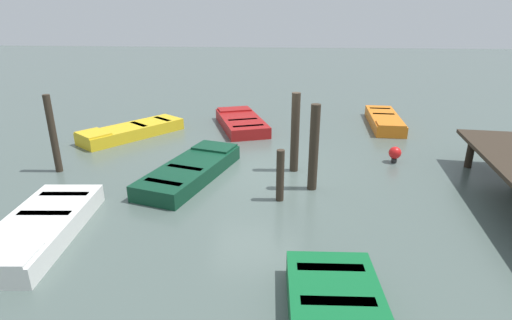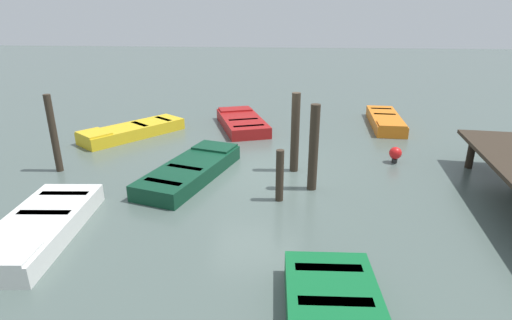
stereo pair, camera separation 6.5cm
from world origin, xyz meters
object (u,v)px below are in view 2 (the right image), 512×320
at_px(rowboat_white, 38,227).
at_px(rowboat_dark_green, 191,170).
at_px(rowboat_orange, 385,120).
at_px(mooring_piling_mid_right, 295,133).
at_px(rowboat_red, 242,122).
at_px(mooring_piling_near_left, 314,148).
at_px(mooring_piling_near_right, 54,134).
at_px(mooring_piling_center, 280,176).
at_px(marker_buoy, 395,153).
at_px(rowboat_yellow, 132,131).

bearing_deg(rowboat_white, rowboat_dark_green, 140.61).
height_order(rowboat_orange, mooring_piling_mid_right, mooring_piling_mid_right).
bearing_deg(mooring_piling_mid_right, rowboat_red, -155.00).
bearing_deg(rowboat_dark_green, rowboat_white, 161.52).
relative_size(rowboat_red, mooring_piling_near_left, 1.68).
xyz_separation_m(rowboat_red, mooring_piling_near_right, (4.83, -4.53, 0.86)).
bearing_deg(mooring_piling_mid_right, rowboat_orange, 144.78).
distance_m(rowboat_white, rowboat_orange, 12.37).
relative_size(rowboat_orange, mooring_piling_center, 2.82).
distance_m(rowboat_dark_green, mooring_piling_near_right, 3.87).
xyz_separation_m(rowboat_dark_green, mooring_piling_near_right, (-0.13, -3.77, 0.86)).
relative_size(rowboat_dark_green, marker_buoy, 8.06).
height_order(rowboat_dark_green, rowboat_red, same).
height_order(rowboat_white, mooring_piling_mid_right, mooring_piling_mid_right).
bearing_deg(rowboat_dark_green, marker_buoy, -57.91).
relative_size(rowboat_white, rowboat_red, 0.94).
relative_size(rowboat_yellow, mooring_piling_mid_right, 1.64).
relative_size(mooring_piling_near_left, mooring_piling_center, 1.73).
bearing_deg(marker_buoy, rowboat_dark_green, -74.27).
relative_size(mooring_piling_near_right, marker_buoy, 4.48).
distance_m(mooring_piling_near_left, mooring_piling_mid_right, 1.28).
height_order(mooring_piling_near_left, mooring_piling_center, mooring_piling_near_left).
distance_m(rowboat_dark_green, rowboat_yellow, 4.57).
bearing_deg(mooring_piling_near_right, mooring_piling_center, 77.91).
height_order(rowboat_red, mooring_piling_near_left, mooring_piling_near_left).
distance_m(rowboat_red, rowboat_orange, 5.55).
height_order(rowboat_yellow, marker_buoy, marker_buoy).
bearing_deg(mooring_piling_center, mooring_piling_near_left, 132.18).
bearing_deg(rowboat_dark_green, mooring_piling_center, -100.14).
distance_m(rowboat_white, marker_buoy, 9.32).
distance_m(mooring_piling_center, marker_buoy, 4.33).
height_order(mooring_piling_mid_right, marker_buoy, mooring_piling_mid_right).
relative_size(rowboat_red, marker_buoy, 7.53).
relative_size(rowboat_white, mooring_piling_center, 2.71).
height_order(rowboat_white, mooring_piling_near_right, mooring_piling_near_right).
distance_m(rowboat_dark_green, rowboat_orange, 8.47).
bearing_deg(mooring_piling_near_right, rowboat_white, 23.95).
bearing_deg(rowboat_white, marker_buoy, 116.88).
relative_size(rowboat_white, mooring_piling_near_right, 1.57).
relative_size(rowboat_yellow, mooring_piling_near_left, 1.67).
relative_size(rowboat_orange, marker_buoy, 7.34).
distance_m(rowboat_dark_green, mooring_piling_mid_right, 2.96).
xyz_separation_m(rowboat_dark_green, rowboat_yellow, (-3.48, -2.96, 0.00)).
bearing_deg(rowboat_red, rowboat_orange, -101.29).
distance_m(rowboat_orange, mooring_piling_center, 7.92).
xyz_separation_m(rowboat_white, rowboat_yellow, (-6.74, -0.69, -0.00)).
bearing_deg(rowboat_white, mooring_piling_mid_right, 123.94).
bearing_deg(mooring_piling_mid_right, mooring_piling_center, -10.16).
bearing_deg(rowboat_red, rowboat_dark_green, 152.27).
bearing_deg(rowboat_yellow, rowboat_orange, 141.38).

